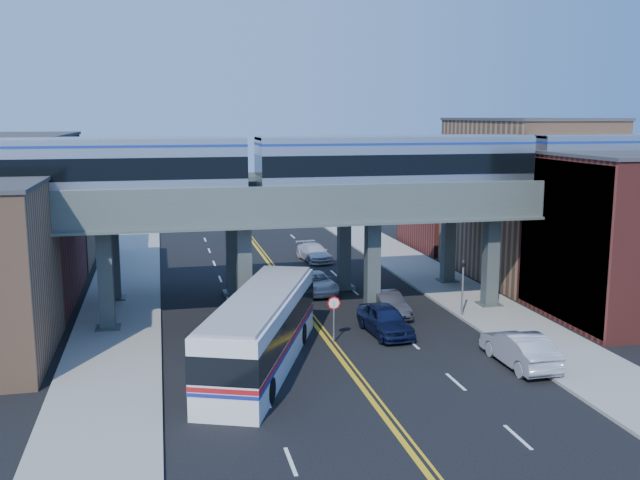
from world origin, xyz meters
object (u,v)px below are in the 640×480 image
object	(u,v)px
car_lane_b	(388,304)
car_lane_c	(316,283)
car_lane_a	(385,320)
transit_train	(396,163)
car_parked_curb	(519,349)
stop_sign	(334,312)
transit_bus	(261,331)
car_lane_d	(314,253)
traffic_signal	(463,282)

from	to	relation	value
car_lane_b	car_lane_c	size ratio (longest dim) A/B	0.89
car_lane_b	car_lane_a	bearing A→B (deg)	-113.52
transit_train	car_parked_curb	distance (m)	13.98
stop_sign	transit_bus	bearing A→B (deg)	-146.46
stop_sign	transit_train	bearing A→B (deg)	44.44
transit_train	car_lane_d	world-z (taller)	transit_train
transit_bus	car_lane_a	bearing A→B (deg)	-42.49
transit_bus	car_lane_b	world-z (taller)	transit_bus
transit_bus	car_parked_curb	size ratio (longest dim) A/B	2.62
transit_train	stop_sign	bearing A→B (deg)	-135.56
car_lane_d	car_parked_curb	xyz separation A→B (m)	(4.48, -27.84, 0.15)
traffic_signal	transit_train	bearing A→B (deg)	152.25
car_lane_c	stop_sign	bearing A→B (deg)	-100.96
transit_train	car_lane_a	size ratio (longest dim) A/B	10.38
transit_train	traffic_signal	bearing A→B (deg)	-27.75
transit_bus	car_lane_c	bearing A→B (deg)	-1.37
car_lane_c	car_lane_a	bearing A→B (deg)	-84.07
stop_sign	transit_bus	xyz separation A→B (m)	(-4.43, -2.94, 0.07)
traffic_signal	car_lane_b	distance (m)	4.80
transit_bus	car_lane_a	xyz separation A→B (m)	(7.66, 3.80, -0.97)
transit_train	car_lane_c	xyz separation A→B (m)	(-3.60, 6.36, -8.77)
stop_sign	traffic_signal	bearing A→B (deg)	18.63
car_lane_b	car_parked_curb	xyz separation A→B (m)	(3.57, -10.12, 0.14)
stop_sign	car_parked_curb	bearing A→B (deg)	-34.22
car_parked_curb	car_lane_a	bearing A→B (deg)	-52.91
stop_sign	car_lane_b	xyz separation A→B (m)	(4.63, 4.54, -1.02)
car_parked_curb	transit_train	bearing A→B (deg)	-74.20
transit_bus	car_lane_b	distance (m)	11.79
traffic_signal	car_lane_c	xyz separation A→B (m)	(-7.40, 8.36, -1.60)
transit_train	car_lane_c	distance (m)	11.42
transit_train	stop_sign	size ratio (longest dim) A/B	19.94
transit_train	traffic_signal	world-z (taller)	transit_train
car_lane_d	car_lane_a	bearing A→B (deg)	-98.60
traffic_signal	car_lane_b	xyz separation A→B (m)	(-4.27, 1.54, -1.56)
car_lane_c	car_lane_d	world-z (taller)	car_lane_d
car_lane_b	car_lane_c	world-z (taller)	car_lane_b
car_lane_b	car_lane_d	bearing A→B (deg)	90.16
stop_sign	traffic_signal	size ratio (longest dim) A/B	0.64
stop_sign	car_lane_a	world-z (taller)	stop_sign
traffic_signal	car_lane_c	distance (m)	11.28
stop_sign	car_parked_curb	size ratio (longest dim) A/B	0.49
transit_train	car_lane_c	size ratio (longest dim) A/B	10.37
transit_train	car_lane_b	size ratio (longest dim) A/B	11.70
transit_train	transit_bus	size ratio (longest dim) A/B	3.75
stop_sign	car_lane_c	distance (m)	11.51
car_lane_a	car_lane_c	world-z (taller)	car_lane_a
car_lane_c	car_lane_b	bearing A→B (deg)	-68.82
car_lane_b	car_lane_c	distance (m)	7.50
traffic_signal	car_lane_a	distance (m)	6.22
transit_train	car_lane_b	distance (m)	8.76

